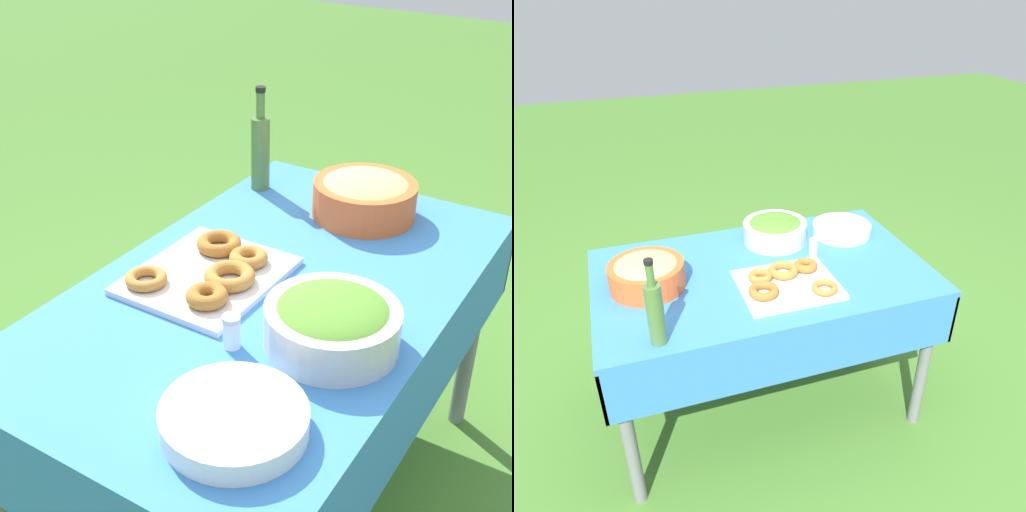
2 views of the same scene
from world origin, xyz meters
TOP-DOWN VIEW (x-y plane):
  - ground_plane at (0.00, 0.00)m, footprint 14.00×14.00m
  - picnic_table at (0.00, 0.00)m, footprint 1.35×0.81m
  - salad_bowl at (0.14, 0.22)m, footprint 0.29×0.29m
  - pasta_bowl at (-0.46, 0.02)m, footprint 0.29×0.29m
  - donut_platter at (0.06, -0.14)m, footprint 0.38×0.32m
  - plate_stack at (0.45, 0.19)m, footprint 0.27×0.27m
  - olive_oil_bottle at (-0.46, -0.33)m, footprint 0.06×0.06m
  - salt_shaker at (0.25, 0.05)m, footprint 0.04×0.04m

SIDE VIEW (x-z plane):
  - ground_plane at x=0.00m, z-range 0.00..0.00m
  - picnic_table at x=0.00m, z-range 0.27..1.00m
  - donut_platter at x=0.06m, z-range 0.73..0.78m
  - plate_stack at x=0.45m, z-range 0.73..0.78m
  - salt_shaker at x=0.25m, z-range 0.73..0.81m
  - salad_bowl at x=0.14m, z-range 0.73..0.85m
  - pasta_bowl at x=-0.46m, z-range 0.74..0.86m
  - olive_oil_bottle at x=-0.46m, z-range 0.70..1.02m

